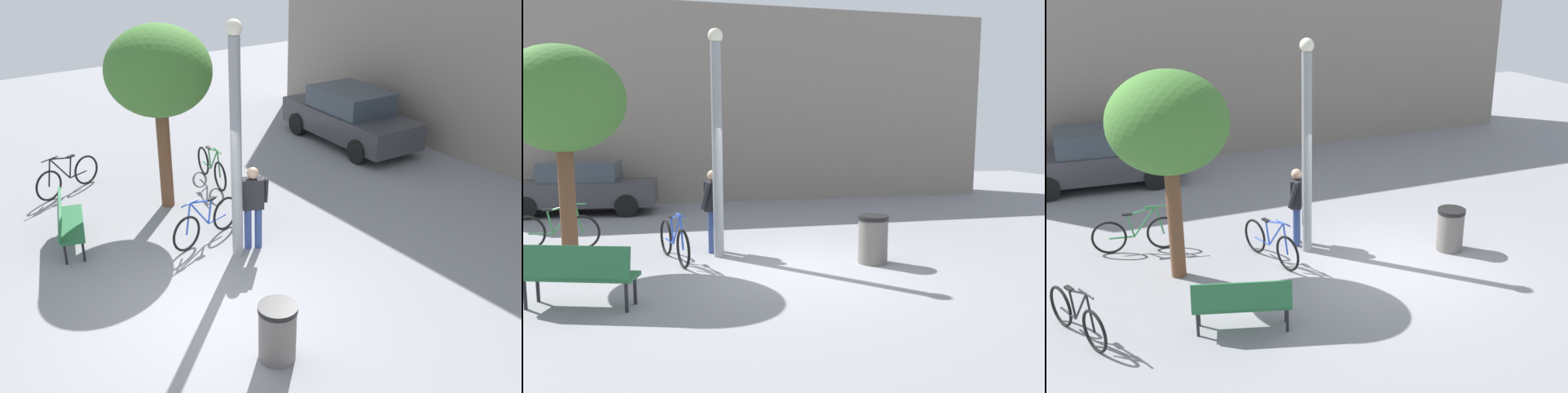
# 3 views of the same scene
# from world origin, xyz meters

# --- Properties ---
(ground_plane) EXTENTS (36.00, 36.00, 0.00)m
(ground_plane) POSITION_xyz_m (0.00, 0.00, 0.00)
(ground_plane) COLOR gray
(building_facade) EXTENTS (18.82, 2.00, 6.59)m
(building_facade) POSITION_xyz_m (0.00, 9.87, 3.30)
(building_facade) COLOR gray
(building_facade) RESTS_ON ground_plane
(lamppost) EXTENTS (0.28, 0.28, 4.34)m
(lamppost) POSITION_xyz_m (-1.24, 1.34, 2.30)
(lamppost) COLOR gray
(lamppost) RESTS_ON ground_plane
(person_by_lamppost) EXTENTS (0.48, 0.63, 1.67)m
(person_by_lamppost) POSITION_xyz_m (-1.31, 1.74, 0.97)
(person_by_lamppost) COLOR #334784
(person_by_lamppost) RESTS_ON ground_plane
(park_bench) EXTENTS (1.67, 0.93, 0.92)m
(park_bench) POSITION_xyz_m (-3.45, -1.13, 0.55)
(park_bench) COLOR #236038
(park_bench) RESTS_ON ground_plane
(plaza_tree) EXTENTS (2.19, 2.19, 3.94)m
(plaza_tree) POSITION_xyz_m (-3.95, 1.27, 2.97)
(plaza_tree) COLOR brown
(plaza_tree) RESTS_ON ground_plane
(bicycle_green) EXTENTS (1.79, 0.35, 0.97)m
(bicycle_green) POSITION_xyz_m (-4.46, 2.72, 0.38)
(bicycle_green) COLOR black
(bicycle_green) RESTS_ON ground_plane
(bicycle_blue) EXTENTS (0.53, 1.76, 0.97)m
(bicycle_blue) POSITION_xyz_m (-2.09, 1.17, 0.38)
(bicycle_blue) COLOR black
(bicycle_blue) RESTS_ON ground_plane
(bicycle_black) EXTENTS (0.73, 1.70, 0.97)m
(bicycle_black) POSITION_xyz_m (-5.92, -0.28, 0.38)
(bicycle_black) COLOR black
(bicycle_black) RESTS_ON ground_plane
(parked_car_charcoal) EXTENTS (4.30, 2.03, 1.55)m
(parked_car_charcoal) POSITION_xyz_m (-4.61, 7.34, 0.77)
(parked_car_charcoal) COLOR #38383D
(parked_car_charcoal) RESTS_ON ground_plane
(trash_bin) EXTENTS (0.57, 0.57, 0.90)m
(trash_bin) POSITION_xyz_m (1.51, 0.21, 0.45)
(trash_bin) COLOR #66605B
(trash_bin) RESTS_ON ground_plane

